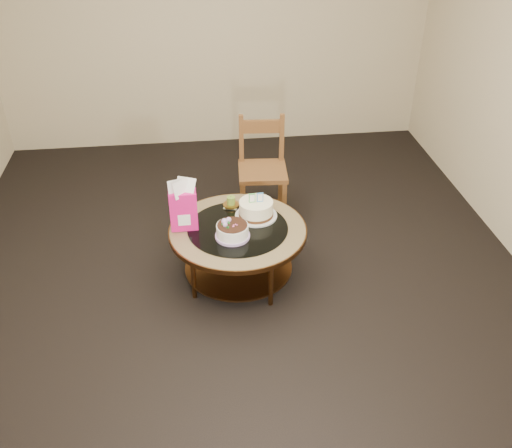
{
  "coord_description": "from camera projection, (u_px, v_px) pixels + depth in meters",
  "views": [
    {
      "loc": [
        -0.28,
        -3.46,
        2.79
      ],
      "look_at": [
        0.14,
        0.02,
        0.47
      ],
      "focal_mm": 40.0,
      "sensor_mm": 36.0,
      "label": 1
    }
  ],
  "objects": [
    {
      "name": "cream_cake",
      "position": [
        256.0,
        209.0,
        4.28
      ],
      "size": [
        0.32,
        0.32,
        0.2
      ],
      "rotation": [
        0.0,
        0.0,
        0.06
      ],
      "color": "silver",
      "rests_on": "coffee_table"
    },
    {
      "name": "pillar_candle",
      "position": [
        231.0,
        203.0,
        4.41
      ],
      "size": [
        0.13,
        0.13,
        0.09
      ],
      "rotation": [
        0.0,
        0.0,
        -0.32
      ],
      "color": "#DFCA5B",
      "rests_on": "coffee_table"
    },
    {
      "name": "ground",
      "position": [
        239.0,
        277.0,
        4.43
      ],
      "size": [
        5.0,
        5.0,
        0.0
      ],
      "primitive_type": "plane",
      "color": "black",
      "rests_on": "ground"
    },
    {
      "name": "gift_bag",
      "position": [
        183.0,
        205.0,
        4.08
      ],
      "size": [
        0.2,
        0.15,
        0.39
      ],
      "rotation": [
        0.0,
        0.0,
        0.02
      ],
      "color": "#ED167F",
      "rests_on": "coffee_table"
    },
    {
      "name": "coffee_table",
      "position": [
        238.0,
        237.0,
        4.23
      ],
      "size": [
        1.02,
        1.02,
        0.46
      ],
      "color": "brown",
      "rests_on": "ground"
    },
    {
      "name": "decorated_cake",
      "position": [
        232.0,
        231.0,
        4.06
      ],
      "size": [
        0.25,
        0.25,
        0.15
      ],
      "rotation": [
        0.0,
        0.0,
        0.16
      ],
      "color": "#B994D1",
      "rests_on": "coffee_table"
    },
    {
      "name": "room_walls",
      "position": [
        235.0,
        85.0,
        3.58
      ],
      "size": [
        4.52,
        5.02,
        2.61
      ],
      "color": "#C6B796",
      "rests_on": "ground"
    },
    {
      "name": "dining_chair",
      "position": [
        262.0,
        168.0,
        4.97
      ],
      "size": [
        0.44,
        0.44,
        0.89
      ],
      "rotation": [
        0.0,
        0.0,
        -0.07
      ],
      "color": "brown",
      "rests_on": "ground"
    }
  ]
}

